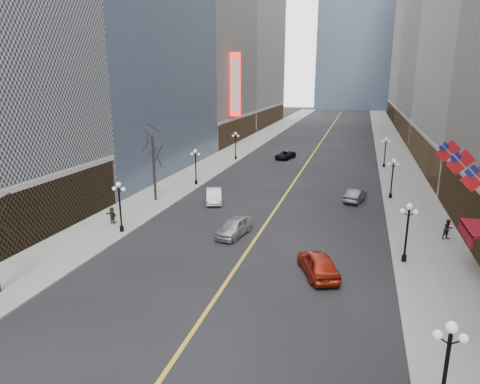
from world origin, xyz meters
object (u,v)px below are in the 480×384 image
Objects in this scene: streetlamp_east_2 at (392,174)px; car_sb_mid at (318,264)px; streetlamp_east_3 at (385,149)px; car_sb_far at (356,195)px; streetlamp_east_1 at (407,226)px; car_nb_mid at (214,196)px; streetlamp_west_3 at (236,143)px; streetlamp_east_0 at (447,363)px; streetlamp_west_2 at (196,163)px; car_nb_far at (285,155)px; car_nb_near at (234,227)px; streetlamp_west_1 at (120,202)px.

streetlamp_east_2 is 0.91× the size of car_sb_mid.
streetlamp_east_3 is 20.49m from car_sb_far.
streetlamp_east_1 is at bearing 117.91° from car_sb_far.
streetlamp_east_3 is 0.97× the size of car_nb_mid.
streetlamp_west_3 is at bearing 123.25° from streetlamp_east_1.
streetlamp_east_0 is 33.33m from car_nb_mid.
streetlamp_west_2 and streetlamp_west_3 have the same top height.
streetlamp_west_3 is (-23.60, 0.00, 0.00)m from streetlamp_east_3.
car_nb_far is at bearing 126.67° from streetlamp_east_2.
streetlamp_east_1 is at bearing -56.75° from streetlamp_west_3.
streetlamp_west_2 is at bearing -90.00° from streetlamp_west_3.
streetlamp_west_2 is 28.05m from car_sb_mid.
car_nb_mid is at bearing 148.92° from streetlamp_east_1.
car_nb_near is (-13.80, -33.89, -2.11)m from streetlamp_east_3.
streetlamp_west_1 reaches higher than car_nb_mid.
streetlamp_east_0 is 32.29m from car_sb_far.
streetlamp_west_2 is at bearing 90.00° from streetlamp_west_1.
streetlamp_east_3 is at bearing 37.33° from streetlamp_west_2.
streetlamp_west_2 is 18.79m from car_nb_near.
streetlamp_west_2 is 0.91× the size of car_sb_mid.
car_sb_mid is (12.92, -15.10, 0.09)m from car_nb_mid.
streetlamp_west_1 is at bearing -142.67° from streetlamp_east_2.
car_nb_mid is at bearing 31.48° from car_sb_far.
streetlamp_east_1 is at bearing -90.00° from streetlamp_east_3.
streetlamp_east_1 is at bearing -37.33° from streetlamp_west_2.
streetlamp_east_0 is 0.91× the size of car_sb_mid.
car_nb_mid is (4.71, -6.62, -2.14)m from streetlamp_west_2.
streetlamp_west_3 is (-23.60, 36.00, 0.00)m from streetlamp_east_1.
car_nb_near reaches higher than car_nb_mid.
streetlamp_west_1 and streetlamp_west_3 have the same top height.
streetlamp_east_2 is at bearing -137.74° from car_sb_far.
streetlamp_east_2 reaches higher than car_nb_near.
streetlamp_west_1 is 18.13m from car_sb_mid.
streetlamp_east_0 is at bearing -59.79° from car_nb_far.
car_sb_mid is at bearing -62.85° from car_nb_far.
car_sb_far is (9.98, 13.88, -0.08)m from car_nb_near.
car_sb_mid reaches higher than car_sb_far.
streetlamp_west_3 is 1.04× the size of car_sb_far.
streetlamp_east_0 is at bearing -90.00° from streetlamp_east_3.
streetlamp_east_0 is 16.00m from streetlamp_east_1.
streetlamp_east_2 is 1.00× the size of streetlamp_east_3.
streetlamp_east_2 is 22.62m from car_sb_mid.
streetlamp_east_1 is at bearing -90.00° from streetlamp_east_2.
car_sb_mid is at bearing 115.92° from streetlamp_east_0.
streetlamp_east_1 reaches higher than car_sb_far.
car_nb_far is (3.08, 27.85, -0.10)m from car_nb_mid.
car_nb_mid is at bearing -79.16° from streetlamp_west_3.
car_sb_far is at bearing 96.80° from streetlamp_east_0.
streetlamp_east_3 reaches higher than car_nb_near.
streetlamp_east_0 is 1.00× the size of streetlamp_east_2.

